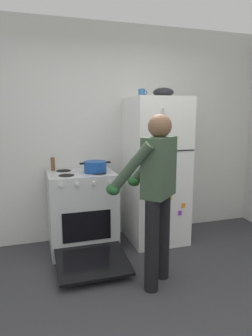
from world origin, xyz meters
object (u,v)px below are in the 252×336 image
red_pot (95,167)px  coffee_mug (142,93)px  pepper_mill (53,164)px  refrigerator (156,171)px  mixing_bowl (163,92)px  stove_range (82,212)px  person_cook (155,186)px

red_pot → coffee_mug: bearing=9.4°
coffee_mug → pepper_mill: (-1.06, 0.15, -0.83)m
refrigerator → red_pot: bearing=-176.4°
coffee_mug → mixing_bowl: mixing_bowl is taller
mixing_bowl → coffee_mug: bearing=169.0°
mixing_bowl → stove_range: bearing=-179.0°
stove_range → coffee_mug: coffee_mug is taller
refrigerator → pepper_mill: bearing=170.8°
coffee_mug → person_cook: bearing=-103.2°
person_cook → pepper_mill: size_ratio=10.38×
person_cook → mixing_bowl: (0.49, 0.96, 0.90)m
stove_range → pepper_mill: (-0.30, 0.22, 0.56)m
stove_range → refrigerator: bearing=1.1°
red_pot → mixing_bowl: 1.21m
person_cook → red_pot: bearing=111.9°
pepper_mill → mixing_bowl: mixing_bowl is taller
stove_range → pepper_mill: bearing=144.0°
coffee_mug → pepper_mill: 1.36m
stove_range → person_cook: size_ratio=0.77×
refrigerator → mixing_bowl: 0.96m
coffee_mug → pepper_mill: coffee_mug is taller
red_pot → pepper_mill: size_ratio=2.33×
refrigerator → mixing_bowl: bearing=0.2°
person_cook → refrigerator: bearing=66.7°
person_cook → coffee_mug: (0.24, 1.01, 0.89)m
refrigerator → pepper_mill: 1.26m
coffee_mug → red_pot: bearing=-170.6°
stove_range → red_pot: 0.57m
person_cook → mixing_bowl: size_ratio=6.39×
red_pot → coffee_mug: coffee_mug is taller
red_pot → pepper_mill: (-0.46, 0.25, 0.02)m
stove_range → mixing_bowl: bearing=1.0°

